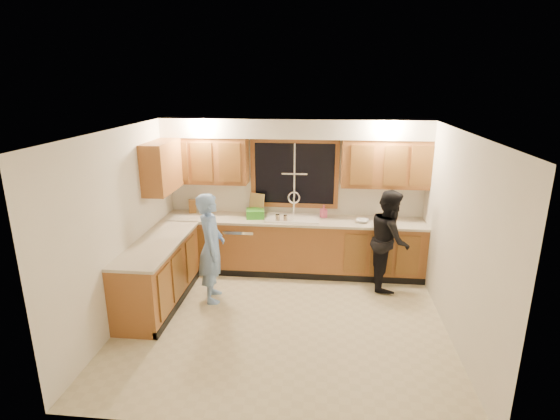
{
  "coord_description": "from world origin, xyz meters",
  "views": [
    {
      "loc": [
        0.49,
        -5.09,
        3.07
      ],
      "look_at": [
        -0.11,
        0.65,
        1.35
      ],
      "focal_mm": 28.0,
      "sensor_mm": 36.0,
      "label": 1
    }
  ],
  "objects_px": {
    "dishwasher": "(242,246)",
    "soap_bottle": "(324,211)",
    "knife_block": "(193,206)",
    "dish_crate": "(255,214)",
    "woman": "(389,239)",
    "man": "(211,248)",
    "sink": "(293,222)",
    "bowl": "(362,221)",
    "stove": "(143,292)"
  },
  "relations": [
    {
      "from": "sink",
      "to": "knife_block",
      "type": "distance_m",
      "value": 1.73
    },
    {
      "from": "soap_bottle",
      "to": "sink",
      "type": "bearing_deg",
      "value": -165.62
    },
    {
      "from": "woman",
      "to": "soap_bottle",
      "type": "xyz_separation_m",
      "value": [
        -1.0,
        0.52,
        0.26
      ]
    },
    {
      "from": "knife_block",
      "to": "dish_crate",
      "type": "bearing_deg",
      "value": -24.55
    },
    {
      "from": "knife_block",
      "to": "dishwasher",
      "type": "bearing_deg",
      "value": -27.89
    },
    {
      "from": "sink",
      "to": "bowl",
      "type": "relative_size",
      "value": 4.3
    },
    {
      "from": "bowl",
      "to": "sink",
      "type": "bearing_deg",
      "value": 175.86
    },
    {
      "from": "man",
      "to": "stove",
      "type": "bearing_deg",
      "value": 124.76
    },
    {
      "from": "sink",
      "to": "stove",
      "type": "bearing_deg",
      "value": -134.61
    },
    {
      "from": "dishwasher",
      "to": "bowl",
      "type": "bearing_deg",
      "value": -1.91
    },
    {
      "from": "soap_bottle",
      "to": "bowl",
      "type": "distance_m",
      "value": 0.65
    },
    {
      "from": "sink",
      "to": "dishwasher",
      "type": "height_order",
      "value": "sink"
    },
    {
      "from": "dishwasher",
      "to": "dish_crate",
      "type": "relative_size",
      "value": 2.87
    },
    {
      "from": "stove",
      "to": "knife_block",
      "type": "distance_m",
      "value": 2.08
    },
    {
      "from": "man",
      "to": "bowl",
      "type": "relative_size",
      "value": 7.93
    },
    {
      "from": "dishwasher",
      "to": "man",
      "type": "relative_size",
      "value": 0.52
    },
    {
      "from": "knife_block",
      "to": "bowl",
      "type": "bearing_deg",
      "value": -20.62
    },
    {
      "from": "sink",
      "to": "man",
      "type": "distance_m",
      "value": 1.52
    },
    {
      "from": "stove",
      "to": "bowl",
      "type": "distance_m",
      "value": 3.42
    },
    {
      "from": "stove",
      "to": "bowl",
      "type": "xyz_separation_m",
      "value": [
        2.9,
        1.74,
        0.49
      ]
    },
    {
      "from": "stove",
      "to": "bowl",
      "type": "height_order",
      "value": "bowl"
    },
    {
      "from": "soap_bottle",
      "to": "bowl",
      "type": "relative_size",
      "value": 1.02
    },
    {
      "from": "dishwasher",
      "to": "dish_crate",
      "type": "height_order",
      "value": "dish_crate"
    },
    {
      "from": "dishwasher",
      "to": "man",
      "type": "height_order",
      "value": "man"
    },
    {
      "from": "woman",
      "to": "dishwasher",
      "type": "bearing_deg",
      "value": 82.53
    },
    {
      "from": "knife_block",
      "to": "soap_bottle",
      "type": "height_order",
      "value": "knife_block"
    },
    {
      "from": "woman",
      "to": "dish_crate",
      "type": "height_order",
      "value": "woman"
    },
    {
      "from": "stove",
      "to": "soap_bottle",
      "type": "xyz_separation_m",
      "value": [
        2.29,
        1.95,
        0.57
      ]
    },
    {
      "from": "knife_block",
      "to": "soap_bottle",
      "type": "relative_size",
      "value": 1.08
    },
    {
      "from": "stove",
      "to": "woman",
      "type": "xyz_separation_m",
      "value": [
        3.29,
        1.43,
        0.31
      ]
    },
    {
      "from": "dishwasher",
      "to": "bowl",
      "type": "relative_size",
      "value": 4.1
    },
    {
      "from": "stove",
      "to": "knife_block",
      "type": "relative_size",
      "value": 4.08
    },
    {
      "from": "man",
      "to": "soap_bottle",
      "type": "distance_m",
      "value": 1.98
    },
    {
      "from": "man",
      "to": "dish_crate",
      "type": "bearing_deg",
      "value": -34.52
    },
    {
      "from": "dishwasher",
      "to": "soap_bottle",
      "type": "height_order",
      "value": "soap_bottle"
    },
    {
      "from": "dishwasher",
      "to": "soap_bottle",
      "type": "bearing_deg",
      "value": 5.99
    },
    {
      "from": "sink",
      "to": "soap_bottle",
      "type": "bearing_deg",
      "value": 14.38
    },
    {
      "from": "sink",
      "to": "stove",
      "type": "distance_m",
      "value": 2.6
    },
    {
      "from": "stove",
      "to": "soap_bottle",
      "type": "relative_size",
      "value": 4.43
    },
    {
      "from": "sink",
      "to": "woman",
      "type": "xyz_separation_m",
      "value": [
        1.49,
        -0.39,
        -0.1
      ]
    },
    {
      "from": "dish_crate",
      "to": "woman",
      "type": "bearing_deg",
      "value": -10.48
    },
    {
      "from": "woman",
      "to": "dish_crate",
      "type": "bearing_deg",
      "value": 81.15
    },
    {
      "from": "soap_bottle",
      "to": "knife_block",
      "type": "bearing_deg",
      "value": 178.73
    },
    {
      "from": "man",
      "to": "knife_block",
      "type": "height_order",
      "value": "man"
    },
    {
      "from": "man",
      "to": "soap_bottle",
      "type": "relative_size",
      "value": 7.8
    },
    {
      "from": "man",
      "to": "bowl",
      "type": "xyz_separation_m",
      "value": [
        2.18,
        0.99,
        0.15
      ]
    },
    {
      "from": "man",
      "to": "knife_block",
      "type": "xyz_separation_m",
      "value": [
        -0.64,
        1.25,
        0.24
      ]
    },
    {
      "from": "stove",
      "to": "man",
      "type": "distance_m",
      "value": 1.1
    },
    {
      "from": "soap_bottle",
      "to": "man",
      "type": "bearing_deg",
      "value": -142.58
    },
    {
      "from": "man",
      "to": "woman",
      "type": "bearing_deg",
      "value": -86.35
    }
  ]
}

